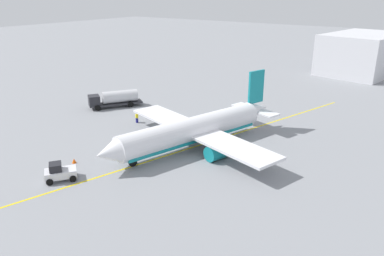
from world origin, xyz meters
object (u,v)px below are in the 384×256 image
(fuel_tanker, at_px, (115,98))
(refueling_worker, at_px, (137,118))
(pushback_tug, at_px, (60,172))
(safety_cone_nose, at_px, (74,161))
(airplane, at_px, (195,130))

(fuel_tanker, xyz_separation_m, refueling_worker, (4.26, 9.69, -0.90))
(pushback_tug, distance_m, safety_cone_nose, 4.72)
(airplane, xyz_separation_m, fuel_tanker, (-7.20, -23.80, -0.87))
(fuel_tanker, xyz_separation_m, safety_cone_nose, (20.80, 13.99, -1.41))
(fuel_tanker, distance_m, pushback_tug, 29.75)
(refueling_worker, bearing_deg, safety_cone_nose, 14.57)
(airplane, height_order, fuel_tanker, airplane)
(pushback_tug, relative_size, safety_cone_nose, 6.66)
(pushback_tug, height_order, safety_cone_nose, pushback_tug)
(safety_cone_nose, bearing_deg, airplane, 144.21)
(airplane, distance_m, pushback_tug, 19.09)
(refueling_worker, height_order, safety_cone_nose, refueling_worker)
(refueling_worker, xyz_separation_m, safety_cone_nose, (16.55, 4.30, -0.51))
(refueling_worker, relative_size, safety_cone_nose, 2.78)
(fuel_tanker, relative_size, pushback_tug, 2.38)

